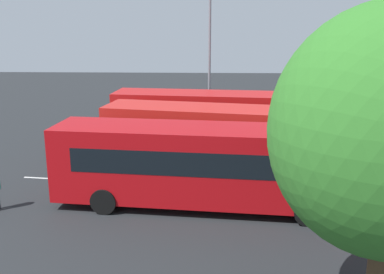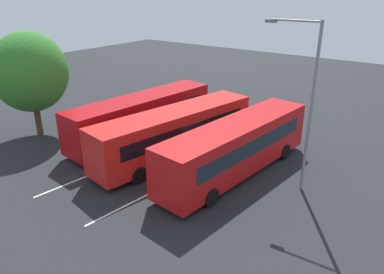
{
  "view_description": "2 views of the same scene",
  "coord_description": "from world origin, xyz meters",
  "px_view_note": "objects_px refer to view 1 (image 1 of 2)",
  "views": [
    {
      "loc": [
        0.44,
        19.93,
        6.92
      ],
      "look_at": [
        1.14,
        0.09,
        1.7
      ],
      "focal_mm": 41.99,
      "sensor_mm": 36.0,
      "label": 1
    },
    {
      "loc": [
        -16.93,
        -13.16,
        10.08
      ],
      "look_at": [
        0.1,
        -0.6,
        1.36
      ],
      "focal_mm": 34.23,
      "sensor_mm": 36.0,
      "label": 2
    }
  ],
  "objects_px": {
    "bus_center_left": "(228,138)",
    "bus_center_right": "(206,164)",
    "street_lamp": "(210,52)",
    "bus_far_left": "(218,118)"
  },
  "relations": [
    {
      "from": "bus_center_right",
      "to": "street_lamp",
      "type": "height_order",
      "value": "street_lamp"
    },
    {
      "from": "bus_far_left",
      "to": "bus_center_left",
      "type": "height_order",
      "value": "same"
    },
    {
      "from": "bus_far_left",
      "to": "bus_center_right",
      "type": "distance_m",
      "value": 7.98
    },
    {
      "from": "bus_center_left",
      "to": "bus_center_right",
      "type": "height_order",
      "value": "same"
    },
    {
      "from": "bus_center_left",
      "to": "street_lamp",
      "type": "height_order",
      "value": "street_lamp"
    },
    {
      "from": "bus_far_left",
      "to": "bus_center_right",
      "type": "xyz_separation_m",
      "value": [
        0.64,
        7.96,
        0.0
      ]
    },
    {
      "from": "bus_center_left",
      "to": "bus_center_right",
      "type": "bearing_deg",
      "value": 85.31
    },
    {
      "from": "bus_center_left",
      "to": "street_lamp",
      "type": "xyz_separation_m",
      "value": [
        0.84,
        -7.68,
        3.29
      ]
    },
    {
      "from": "bus_center_left",
      "to": "bus_center_right",
      "type": "distance_m",
      "value": 3.9
    },
    {
      "from": "bus_center_left",
      "to": "bus_center_right",
      "type": "relative_size",
      "value": 1.0
    }
  ]
}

